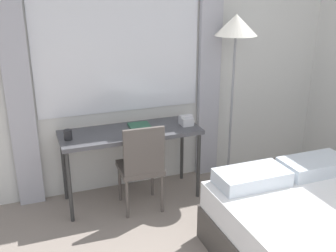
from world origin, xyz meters
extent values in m
cube|color=silver|center=(0.00, 3.01, 1.35)|extent=(5.10, 0.05, 2.70)
cube|color=white|center=(-0.34, 2.98, 1.60)|extent=(1.66, 0.01, 1.50)
cube|color=#B2B2BC|center=(-1.31, 2.93, 1.30)|extent=(0.24, 0.06, 2.60)
cube|color=#B2B2BC|center=(0.63, 2.93, 1.30)|extent=(0.24, 0.06, 2.60)
cube|color=#4C4C51|center=(-0.34, 2.67, 0.72)|extent=(1.36, 0.52, 0.04)
cylinder|color=#333333|center=(-0.98, 2.45, 0.35)|extent=(0.04, 0.04, 0.70)
cylinder|color=#333333|center=(0.30, 2.45, 0.35)|extent=(0.04, 0.04, 0.70)
cylinder|color=#333333|center=(-0.98, 2.88, 0.35)|extent=(0.04, 0.04, 0.70)
cylinder|color=#333333|center=(0.30, 2.88, 0.35)|extent=(0.04, 0.04, 0.70)
cube|color=#59514C|center=(-0.31, 2.48, 0.42)|extent=(0.42, 0.42, 0.05)
cube|color=#59514C|center=(-0.32, 2.30, 0.66)|extent=(0.38, 0.05, 0.44)
cylinder|color=#59514C|center=(-0.49, 2.32, 0.20)|extent=(0.03, 0.03, 0.39)
cylinder|color=#59514C|center=(-0.15, 2.30, 0.20)|extent=(0.03, 0.03, 0.39)
cylinder|color=#59514C|center=(-0.47, 2.66, 0.20)|extent=(0.03, 0.03, 0.39)
cylinder|color=#59514C|center=(-0.13, 2.64, 0.20)|extent=(0.03, 0.03, 0.39)
cube|color=silver|center=(0.39, 1.63, 0.60)|extent=(0.59, 0.32, 0.12)
cube|color=silver|center=(1.02, 1.63, 0.60)|extent=(0.59, 0.32, 0.12)
cylinder|color=#4C4C51|center=(0.78, 2.68, 0.01)|extent=(0.30, 0.30, 0.03)
cylinder|color=gray|center=(0.78, 2.68, 0.82)|extent=(0.02, 0.02, 1.57)
cone|color=silver|center=(0.78, 2.68, 1.70)|extent=(0.43, 0.43, 0.21)
cube|color=silver|center=(0.23, 2.62, 0.78)|extent=(0.11, 0.13, 0.08)
cube|color=silver|center=(0.23, 2.62, 0.83)|extent=(0.13, 0.05, 0.02)
cube|color=#33664C|center=(-0.23, 2.72, 0.75)|extent=(0.22, 0.22, 0.02)
cube|color=white|center=(-0.23, 2.72, 0.76)|extent=(0.21, 0.21, 0.01)
cylinder|color=#262628|center=(-0.94, 2.63, 0.79)|extent=(0.07, 0.07, 0.09)
camera|label=1|loc=(-1.27, -0.81, 2.07)|focal=42.00mm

